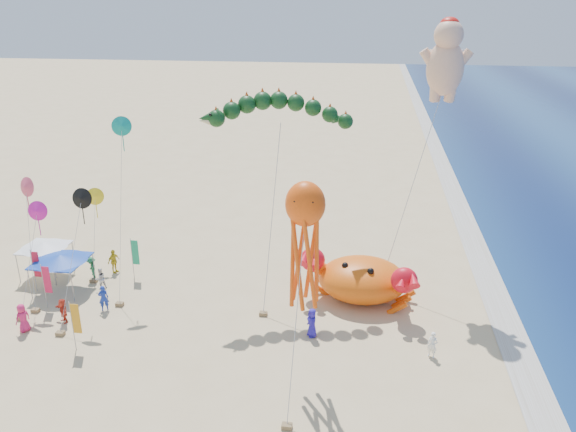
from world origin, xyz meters
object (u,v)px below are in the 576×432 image
Objects in this scene: dragon_kite at (278,116)px; cherub_kite at (446,58)px; canopy_blue at (60,258)px; octopus_kite at (305,236)px; canopy_white at (44,245)px; crab_inflatable at (362,278)px.

dragon_kite is 11.48m from cherub_kite.
dragon_kite is 18.07m from canopy_blue.
octopus_kite reaches higher than canopy_white.
cherub_kite reaches higher than dragon_kite.
cherub_kite reaches higher than crab_inflatable.
dragon_kite is at bearing 4.44° from canopy_white.
cherub_kite is (10.57, 2.82, 3.50)m from dragon_kite.
canopy_white is at bearing 156.08° from octopus_kite.
octopus_kite is 20.06m from canopy_blue.
octopus_kite is at bearing -119.96° from cherub_kite.
octopus_kite is at bearing -21.53° from canopy_blue.
cherub_kite is at bearing 13.44° from canopy_blue.
octopus_kite is (3.00, -10.32, -3.95)m from dragon_kite.
canopy_blue is 1.10× the size of canopy_white.
canopy_white is at bearing 179.48° from crab_inflatable.
cherub_kite is at bearing 60.04° from octopus_kite.
canopy_blue is (-20.83, -1.71, 0.88)m from crab_inflatable.
crab_inflatable reaches higher than canopy_blue.
cherub_kite is (4.62, 4.37, 14.10)m from crab_inflatable.
crab_inflatable reaches higher than canopy_white.
cherub_kite reaches higher than canopy_blue.
dragon_kite is 0.73× the size of cherub_kite.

